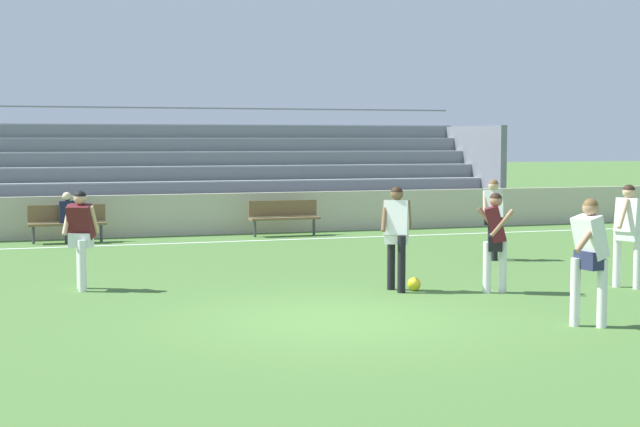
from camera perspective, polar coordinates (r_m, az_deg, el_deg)
name	(u,v)px	position (r m, az deg, el deg)	size (l,w,h in m)	color
ground_plane	(333,320)	(13.16, 0.79, -6.33)	(160.00, 160.00, 0.00)	#477033
field_line_sideline	(195,243)	(23.03, -7.42, -1.72)	(44.00, 0.12, 0.01)	white
sideline_wall	(181,215)	(24.81, -8.22, -0.07)	(48.00, 0.16, 1.06)	beige
bleacher_stand	(85,172)	(27.64, -13.74, 2.38)	(24.13, 4.32, 3.45)	#9EA3AD
bench_near_wall_gap	(284,214)	(24.47, -2.16, -0.05)	(1.80, 0.40, 0.90)	brown
bench_far_right	(67,220)	(23.59, -14.76, -0.36)	(1.80, 0.40, 0.90)	brown
spectator_seated	(67,214)	(23.47, -14.75, -0.01)	(0.36, 0.42, 1.21)	#2D2D38
player_dark_pressing_high	(495,234)	(15.60, 10.35, -1.19)	(0.49, 0.63, 1.61)	white
player_white_wide_right	(397,229)	(15.54, 4.56, -0.91)	(0.64, 0.48, 1.70)	black
player_white_on_ball	(493,212)	(19.84, 10.23, 0.08)	(0.58, 0.49, 1.64)	black
player_white_wide_left	(590,251)	(13.02, 15.69, -2.13)	(0.69, 0.47, 1.69)	white
player_dark_overlapping	(81,231)	(16.10, -13.99, -1.04)	(0.63, 0.49, 1.62)	white
player_white_challenging	(628,226)	(16.60, 17.80, -0.72)	(0.68, 0.47, 1.72)	white
soccer_ball	(414,284)	(15.72, 5.60, -4.18)	(0.22, 0.22, 0.22)	yellow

